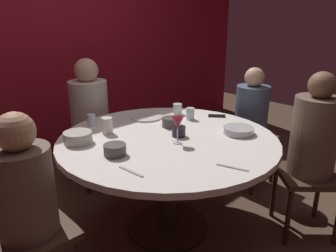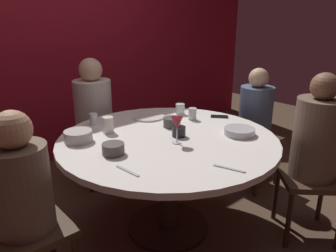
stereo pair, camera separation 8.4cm
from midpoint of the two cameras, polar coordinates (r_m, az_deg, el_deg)
ground_plane at (r=2.59m, az=-0.98°, el=-17.25°), size 8.00×8.00×0.00m
back_wall at (r=3.64m, az=-21.41°, el=14.00°), size 6.00×0.10×2.60m
dining_table at (r=2.29m, az=-1.06°, el=-4.97°), size 1.50×1.50×0.73m
seated_diner_left at (r=1.81m, az=-24.97°, el=-10.69°), size 0.40×0.40×1.11m
seated_diner_back at (r=3.04m, az=-14.36°, el=2.97°), size 0.40×0.40×1.18m
seated_diner_right at (r=3.03m, az=13.58°, el=2.07°), size 0.40×0.40×1.10m
seated_diner_front_right at (r=2.42m, az=23.22°, el=-2.05°), size 0.57×0.57×1.19m
candle_holder at (r=2.24m, az=0.80°, el=-0.94°), size 0.09×0.09×0.09m
wine_glass at (r=2.10m, az=0.53°, el=0.30°), size 0.08×0.08×0.18m
dinner_plate at (r=2.67m, az=-4.77°, el=1.57°), size 0.26×0.26×0.01m
cell_phone at (r=2.72m, az=7.63°, el=1.76°), size 0.14×0.15×0.01m
bowl_serving_large at (r=2.34m, az=11.20°, el=-0.77°), size 0.21×0.21×0.05m
bowl_salad_center at (r=1.98m, az=-10.50°, el=-4.09°), size 0.13×0.13×0.07m
bowl_small_white at (r=2.22m, az=-16.51°, el=-1.93°), size 0.18×0.18×0.07m
bowl_sauce_side at (r=2.44m, az=-0.51°, el=0.68°), size 0.13×0.13×0.07m
cup_near_candle at (r=2.54m, az=-14.13°, el=1.04°), size 0.06×0.06×0.09m
cup_by_left_diner at (r=2.34m, az=-11.60°, el=0.06°), size 0.08×0.08×0.12m
cup_by_right_diner at (r=2.75m, az=0.79°, el=2.99°), size 0.08×0.08×0.09m
cup_center_front at (r=2.61m, az=2.99°, el=2.17°), size 0.07×0.07×0.09m
fork_near_plate at (r=1.83m, az=9.85°, el=-7.14°), size 0.07×0.18×0.01m
knife_near_plate at (r=1.77m, az=-7.82°, el=-7.89°), size 0.03×0.18×0.01m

